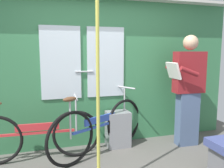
{
  "coord_description": "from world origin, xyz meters",
  "views": [
    {
      "loc": [
        -0.81,
        -2.32,
        1.51
      ],
      "look_at": [
        0.05,
        0.54,
        1.09
      ],
      "focal_mm": 36.98,
      "sensor_mm": 36.0,
      "label": 1
    }
  ],
  "objects_px": {
    "bicycle_near_door": "(37,135)",
    "passenger_reading_newspaper": "(188,88)",
    "bicycle_leaning_behind": "(100,128)",
    "trash_bin_by_wall": "(118,129)",
    "handrail_pole": "(98,87)"
  },
  "relations": [
    {
      "from": "bicycle_near_door",
      "to": "bicycle_leaning_behind",
      "type": "relative_size",
      "value": 1.08
    },
    {
      "from": "passenger_reading_newspaper",
      "to": "trash_bin_by_wall",
      "type": "bearing_deg",
      "value": -10.96
    },
    {
      "from": "bicycle_near_door",
      "to": "passenger_reading_newspaper",
      "type": "xyz_separation_m",
      "value": [
        2.32,
        -0.1,
        0.57
      ]
    },
    {
      "from": "bicycle_near_door",
      "to": "trash_bin_by_wall",
      "type": "distance_m",
      "value": 1.24
    },
    {
      "from": "bicycle_leaning_behind",
      "to": "handrail_pole",
      "type": "bearing_deg",
      "value": -132.69
    },
    {
      "from": "trash_bin_by_wall",
      "to": "passenger_reading_newspaper",
      "type": "bearing_deg",
      "value": -13.43
    },
    {
      "from": "bicycle_leaning_behind",
      "to": "passenger_reading_newspaper",
      "type": "xyz_separation_m",
      "value": [
        1.44,
        -0.05,
        0.54
      ]
    },
    {
      "from": "bicycle_near_door",
      "to": "bicycle_leaning_behind",
      "type": "bearing_deg",
      "value": -0.17
    },
    {
      "from": "bicycle_near_door",
      "to": "bicycle_leaning_behind",
      "type": "distance_m",
      "value": 0.88
    },
    {
      "from": "bicycle_leaning_behind",
      "to": "bicycle_near_door",
      "type": "bearing_deg",
      "value": 148.96
    },
    {
      "from": "trash_bin_by_wall",
      "to": "bicycle_leaning_behind",
      "type": "bearing_deg",
      "value": -148.93
    },
    {
      "from": "handrail_pole",
      "to": "passenger_reading_newspaper",
      "type": "bearing_deg",
      "value": 27.58
    },
    {
      "from": "bicycle_leaning_behind",
      "to": "trash_bin_by_wall",
      "type": "relative_size",
      "value": 2.83
    },
    {
      "from": "bicycle_near_door",
      "to": "handrail_pole",
      "type": "xyz_separation_m",
      "value": [
        0.64,
        -0.98,
        0.79
      ]
    },
    {
      "from": "bicycle_leaning_behind",
      "to": "trash_bin_by_wall",
      "type": "height_order",
      "value": "bicycle_leaning_behind"
    }
  ]
}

